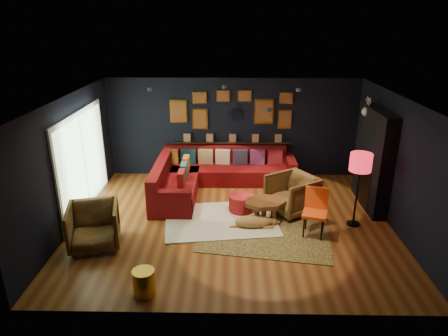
{
  "coord_description": "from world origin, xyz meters",
  "views": [
    {
      "loc": [
        -0.03,
        -7.41,
        4.01
      ],
      "look_at": [
        -0.18,
        0.3,
        1.1
      ],
      "focal_mm": 32.0,
      "sensor_mm": 36.0,
      "label": 1
    }
  ],
  "objects_px": {
    "armchair_left": "(94,224)",
    "orange_chair": "(316,208)",
    "sectional": "(208,176)",
    "dog": "(254,219)",
    "coffee_table": "(265,205)",
    "armchair_right": "(292,192)",
    "pouf": "(241,203)",
    "gold_stool": "(144,283)",
    "floor_lamp": "(360,166)"
  },
  "relations": [
    {
      "from": "armchair_right",
      "to": "orange_chair",
      "type": "height_order",
      "value": "orange_chair"
    },
    {
      "from": "sectional",
      "to": "gold_stool",
      "type": "xyz_separation_m",
      "value": [
        -0.74,
        -4.16,
        -0.11
      ]
    },
    {
      "from": "sectional",
      "to": "dog",
      "type": "distance_m",
      "value": 2.27
    },
    {
      "from": "armchair_left",
      "to": "armchair_right",
      "type": "bearing_deg",
      "value": 7.57
    },
    {
      "from": "sectional",
      "to": "floor_lamp",
      "type": "height_order",
      "value": "floor_lamp"
    },
    {
      "from": "sectional",
      "to": "dog",
      "type": "xyz_separation_m",
      "value": [
        1.05,
        -2.01,
        -0.14
      ]
    },
    {
      "from": "gold_stool",
      "to": "orange_chair",
      "type": "distance_m",
      "value": 3.55
    },
    {
      "from": "armchair_left",
      "to": "orange_chair",
      "type": "height_order",
      "value": "orange_chair"
    },
    {
      "from": "gold_stool",
      "to": "floor_lamp",
      "type": "bearing_deg",
      "value": 30.85
    },
    {
      "from": "sectional",
      "to": "floor_lamp",
      "type": "relative_size",
      "value": 2.2
    },
    {
      "from": "coffee_table",
      "to": "orange_chair",
      "type": "distance_m",
      "value": 1.06
    },
    {
      "from": "armchair_right",
      "to": "dog",
      "type": "relative_size",
      "value": 0.88
    },
    {
      "from": "armchair_right",
      "to": "coffee_table",
      "type": "bearing_deg",
      "value": -85.49
    },
    {
      "from": "pouf",
      "to": "dog",
      "type": "xyz_separation_m",
      "value": [
        0.24,
        -0.7,
        -0.03
      ]
    },
    {
      "from": "orange_chair",
      "to": "floor_lamp",
      "type": "relative_size",
      "value": 0.61
    },
    {
      "from": "armchair_left",
      "to": "sectional",
      "type": "bearing_deg",
      "value": 41.58
    },
    {
      "from": "armchair_right",
      "to": "armchair_left",
      "type": "bearing_deg",
      "value": -101.32
    },
    {
      "from": "gold_stool",
      "to": "coffee_table",
      "type": "bearing_deg",
      "value": 49.8
    },
    {
      "from": "sectional",
      "to": "gold_stool",
      "type": "bearing_deg",
      "value": -100.05
    },
    {
      "from": "floor_lamp",
      "to": "dog",
      "type": "height_order",
      "value": "floor_lamp"
    },
    {
      "from": "sectional",
      "to": "coffee_table",
      "type": "height_order",
      "value": "sectional"
    },
    {
      "from": "coffee_table",
      "to": "armchair_right",
      "type": "bearing_deg",
      "value": 36.99
    },
    {
      "from": "orange_chair",
      "to": "gold_stool",
      "type": "bearing_deg",
      "value": -129.62
    },
    {
      "from": "orange_chair",
      "to": "floor_lamp",
      "type": "distance_m",
      "value": 1.21
    },
    {
      "from": "pouf",
      "to": "orange_chair",
      "type": "xyz_separation_m",
      "value": [
        1.41,
        -0.92,
        0.35
      ]
    },
    {
      "from": "armchair_left",
      "to": "orange_chair",
      "type": "relative_size",
      "value": 0.96
    },
    {
      "from": "coffee_table",
      "to": "pouf",
      "type": "height_order",
      "value": "coffee_table"
    },
    {
      "from": "coffee_table",
      "to": "gold_stool",
      "type": "height_order",
      "value": "coffee_table"
    },
    {
      "from": "armchair_right",
      "to": "orange_chair",
      "type": "relative_size",
      "value": 0.97
    },
    {
      "from": "sectional",
      "to": "pouf",
      "type": "relative_size",
      "value": 6.2
    },
    {
      "from": "coffee_table",
      "to": "pouf",
      "type": "relative_size",
      "value": 1.81
    },
    {
      "from": "pouf",
      "to": "coffee_table",
      "type": "bearing_deg",
      "value": -43.23
    },
    {
      "from": "pouf",
      "to": "floor_lamp",
      "type": "relative_size",
      "value": 0.35
    },
    {
      "from": "gold_stool",
      "to": "dog",
      "type": "distance_m",
      "value": 2.8
    },
    {
      "from": "floor_lamp",
      "to": "dog",
      "type": "xyz_separation_m",
      "value": [
        -2.06,
        -0.15,
        -1.12
      ]
    },
    {
      "from": "gold_stool",
      "to": "dog",
      "type": "xyz_separation_m",
      "value": [
        1.79,
        2.15,
        -0.03
      ]
    },
    {
      "from": "gold_stool",
      "to": "floor_lamp",
      "type": "distance_m",
      "value": 4.62
    },
    {
      "from": "coffee_table",
      "to": "armchair_left",
      "type": "bearing_deg",
      "value": -162.39
    },
    {
      "from": "pouf",
      "to": "armchair_right",
      "type": "xyz_separation_m",
      "value": [
        1.09,
        0.01,
        0.25
      ]
    },
    {
      "from": "pouf",
      "to": "gold_stool",
      "type": "xyz_separation_m",
      "value": [
        -1.55,
        -2.85,
        0.0
      ]
    },
    {
      "from": "floor_lamp",
      "to": "dog",
      "type": "distance_m",
      "value": 2.35
    },
    {
      "from": "coffee_table",
      "to": "armchair_left",
      "type": "xyz_separation_m",
      "value": [
        -3.23,
        -1.02,
        0.07
      ]
    },
    {
      "from": "sectional",
      "to": "orange_chair",
      "type": "relative_size",
      "value": 3.59
    },
    {
      "from": "armchair_right",
      "to": "floor_lamp",
      "type": "distance_m",
      "value": 1.57
    },
    {
      "from": "orange_chair",
      "to": "dog",
      "type": "distance_m",
      "value": 1.25
    },
    {
      "from": "pouf",
      "to": "gold_stool",
      "type": "distance_m",
      "value": 3.24
    },
    {
      "from": "armchair_left",
      "to": "floor_lamp",
      "type": "relative_size",
      "value": 0.59
    },
    {
      "from": "orange_chair",
      "to": "dog",
      "type": "relative_size",
      "value": 0.9
    },
    {
      "from": "armchair_right",
      "to": "gold_stool",
      "type": "height_order",
      "value": "armchair_right"
    },
    {
      "from": "floor_lamp",
      "to": "armchair_right",
      "type": "bearing_deg",
      "value": 154.97
    }
  ]
}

